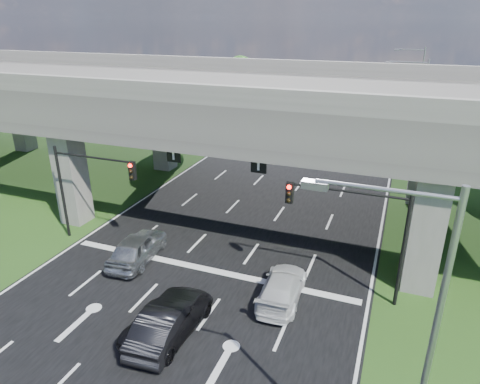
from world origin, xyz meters
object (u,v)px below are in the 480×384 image
Objects in this scene: streetlight_far at (416,110)px; car_silver at (138,247)px; car_dark at (166,322)px; car_white at (282,287)px; streetlight_near at (413,346)px; signal_right at (358,221)px; car_trailing at (170,317)px; signal_left at (88,179)px; streetlight_beyond at (416,84)px.

streetlight_far reaches higher than car_silver.
car_silver is at bearing -51.73° from car_dark.
streetlight_near is at bearing 119.52° from car_white.
car_trailing is at bearing -142.11° from signal_right.
signal_right is at bearing -156.63° from car_white.
signal_left is 1.24× the size of car_silver.
car_dark is at bearing -35.16° from signal_left.
car_trailing is (-9.43, -41.63, -5.11)m from streetlight_beyond.
car_silver is 6.63m from car_trailing.
signal_left is 26.95m from streetlight_far.
signal_left reaches higher than car_white.
car_trailing is at bearing 155.14° from streetlight_near.
streetlight_near is 11.36m from car_dark.
signal_right is 1.24× the size of car_dark.
signal_left is 5.11m from car_silver.
car_trailing is at bearing -89.92° from car_dark.
car_trailing is at bearing -102.77° from streetlight_beyond.
streetlight_near is 30.00m from streetlight_far.
car_white is 0.93× the size of car_trailing.
streetlight_far is 2.13× the size of car_white.
car_dark is 0.95× the size of car_trailing.
streetlight_near is 2.13× the size of car_white.
signal_right is at bearing -96.47° from streetlight_far.
streetlight_far is at bearing 90.00° from streetlight_near.
car_white is (8.78, -0.62, -0.14)m from car_silver.
streetlight_beyond reaches higher than car_silver.
signal_right is 15.65m from signal_left.
car_trailing is (-0.04, 0.43, -0.09)m from car_dark.
signal_left is at bearing 180.00° from signal_right.
signal_right is 9.71m from car_trailing.
car_silver reaches higher than car_white.
streetlight_near is at bearing -77.12° from signal_right.
streetlight_far is 2.07× the size of car_dark.
signal_right is at bearing -138.93° from car_trailing.
streetlight_near is 11.59m from car_trailing.
car_silver is at bearing -41.15° from car_trailing.
signal_left is 40.30m from streetlight_beyond.
car_trailing is (8.49, -5.57, -3.45)m from signal_left.
streetlight_far is at bearing -107.24° from car_white.
streetlight_beyond is 1.98× the size of car_trailing.
car_dark is at bearing 157.26° from streetlight_near.
car_trailing is (-9.43, -25.63, -5.11)m from streetlight_far.
streetlight_near is at bearing -90.00° from streetlight_beyond.
car_trailing is at bearing 129.50° from car_silver.
signal_left is 0.60× the size of streetlight_near.
car_silver reaches higher than car_trailing.
streetlight_near is 2.07× the size of car_silver.
car_white is at bearing -153.39° from signal_right.
car_silver is 1.00× the size of car_dark.
streetlight_beyond is at bearing -101.40° from car_white.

